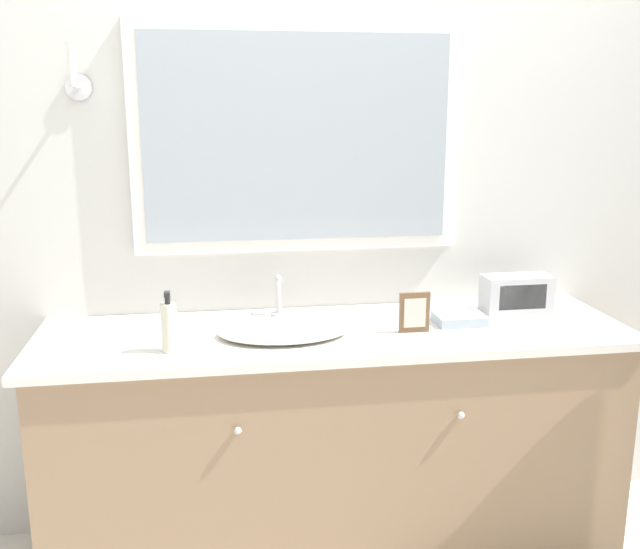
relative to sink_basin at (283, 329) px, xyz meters
name	(u,v)px	position (x,y,z in m)	size (l,w,h in m)	color
wall_back	(320,202)	(0.18, 0.35, 0.39)	(8.00, 0.18, 2.55)	silver
vanity_counter	(335,444)	(0.19, 0.02, -0.46)	(2.06, 0.61, 0.88)	#937556
sink_basin	(283,329)	(0.00, 0.00, 0.00)	(0.45, 0.36, 0.17)	silver
soap_bottle	(169,326)	(-0.38, -0.12, 0.06)	(0.05, 0.05, 0.20)	beige
appliance_box	(517,293)	(0.91, 0.14, 0.05)	(0.26, 0.12, 0.14)	#BCBCC1
picture_frame	(414,312)	(0.45, -0.05, 0.05)	(0.11, 0.01, 0.14)	brown
hand_towel_near_sink	(459,319)	(0.64, 0.02, 0.00)	(0.17, 0.13, 0.03)	#A8B7C6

